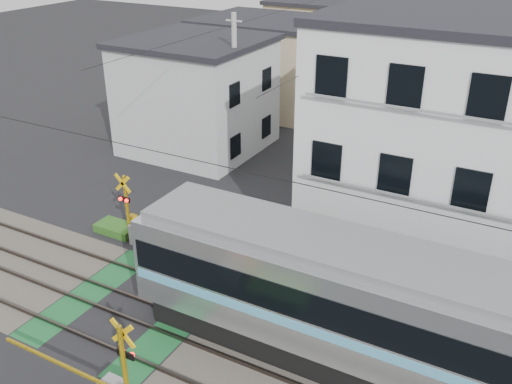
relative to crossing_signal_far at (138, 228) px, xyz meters
The scene contains 9 objects.
ground 4.53m from the crossing_signal_far, 54.71° to the right, with size 120.00×120.00×0.00m, color black.
track_bed 4.53m from the crossing_signal_far, 54.71° to the right, with size 120.00×120.00×0.14m.
crossing_signal_far is the anchor object (origin of this frame).
apartment_block 13.14m from the crossing_signal_far, 27.78° to the left, with size 10.20×8.36×9.30m.
houses_row 22.59m from the crossing_signal_far, 82.74° to the left, with size 22.07×31.35×6.80m.
catenary 9.78m from the crossing_signal_far, 22.86° to the right, with size 60.00×5.04×7.00m.
utility_poles 19.70m from the crossing_signal_far, 85.47° to the left, with size 7.90×42.00×8.00m.
pedestrian 29.32m from the crossing_signal_far, 86.14° to the left, with size 0.58×0.38×1.59m, color #23242B.
weed_patches 5.76m from the crossing_signal_far, 40.76° to the right, with size 10.25×8.80×0.40m.
Camera 1 is at (11.50, -11.94, 12.31)m, focal length 40.00 mm.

